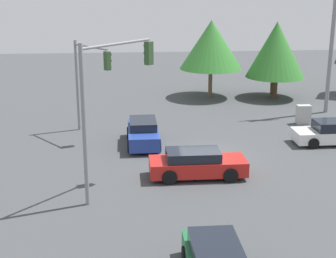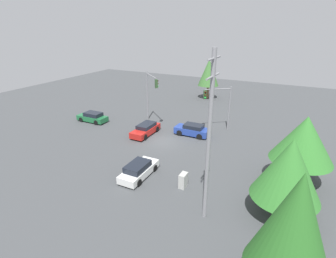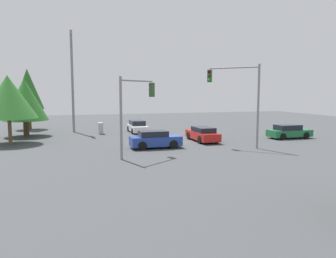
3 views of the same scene
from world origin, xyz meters
name	(u,v)px [view 3 (image 3 of 3)]	position (x,y,z in m)	size (l,w,h in m)	color
ground_plane	(171,141)	(0.00, 0.00, 0.00)	(80.00, 80.00, 0.00)	#424447
sedan_white	(137,127)	(-7.76, -1.66, 0.65)	(4.36, 1.85, 1.36)	silver
sedan_red	(203,134)	(0.80, 2.82, 0.67)	(4.63, 1.85, 1.36)	red
sedan_blue	(155,140)	(3.15, -2.40, 0.70)	(1.84, 4.17, 1.43)	#233D93
sedan_green	(289,132)	(1.44, 11.88, 0.66)	(1.85, 4.33, 1.36)	#1E6638
traffic_signal_main	(239,91)	(4.75, 4.31, 4.69)	(3.12, 3.35, 6.84)	gray
traffic_signal_cross	(135,102)	(6.20, -4.64, 3.86)	(2.31, 2.95, 5.63)	gray
utility_pole_tall	(72,79)	(-10.12, -8.65, 6.06)	(2.20, 0.28, 11.51)	gray
electrical_cabinet	(100,128)	(-7.48, -5.86, 0.62)	(0.89, 0.52, 1.25)	#B2B2AD
tree_right	(28,89)	(-14.66, -13.91, 4.95)	(3.71, 3.71, 7.45)	brown
tree_left	(25,100)	(-7.69, -13.45, 3.82)	(4.60, 4.60, 6.00)	#4C3823
tree_corner	(8,97)	(-2.70, -14.21, 4.17)	(4.92, 4.92, 6.08)	brown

